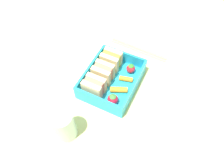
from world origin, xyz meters
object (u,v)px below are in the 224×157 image
drinking_glass (64,125)px  strawberry_left (113,99)px  carrot_stick_left (119,90)px  strawberry_far_left (131,68)px  chopstick_pair (138,49)px  sandwich_center (111,60)px  folded_napkin (158,103)px  sandwich_left (94,87)px  carrot_stick_far_left (126,79)px  sandwich_center_left (103,73)px

drinking_glass → strawberry_left: bearing=-28.8°
carrot_stick_left → strawberry_far_left: (7.84, -0.23, 0.66)cm
chopstick_pair → drinking_glass: (-34.19, 5.56, 4.33)cm
sandwich_center → drinking_glass: size_ratio=0.60×
sandwich_center → carrot_stick_left: sandwich_center is taller
chopstick_pair → folded_napkin: chopstick_pair is taller
sandwich_left → carrot_stick_far_left: size_ratio=1.44×
sandwich_center_left → strawberry_left: (-5.98, -5.92, -1.05)cm
sandwich_center_left → drinking_glass: 18.34cm
strawberry_far_left → drinking_glass: drinking_glass is taller
sandwich_left → folded_napkin: sandwich_left is taller
sandwich_center → carrot_stick_left: bearing=-141.3°
drinking_glass → folded_napkin: size_ratio=0.71×
carrot_stick_far_left → sandwich_center: bearing=63.3°
chopstick_pair → drinking_glass: drinking_glass is taller
sandwich_left → strawberry_far_left: bearing=-29.3°
sandwich_center_left → strawberry_far_left: (5.71, -6.14, -1.20)cm
sandwich_center_left → carrot_stick_left: bearing=-109.8°
strawberry_far_left → carrot_stick_left: bearing=178.3°
drinking_glass → carrot_stick_far_left: bearing=-19.1°
carrot_stick_far_left → chopstick_pair: size_ratio=0.20×
sandwich_left → sandwich_center_left: 5.25cm
drinking_glass → folded_napkin: drinking_glass is taller
sandwich_center → chopstick_pair: 12.14cm
sandwich_center_left → carrot_stick_far_left: bearing=-71.1°
carrot_stick_left → carrot_stick_far_left: bearing=-4.1°
sandwich_center → chopstick_pair: size_ratio=0.29×
chopstick_pair → carrot_stick_left: bearing=-176.2°
chopstick_pair → strawberry_left: bearing=-176.8°
sandwich_center_left → drinking_glass: drinking_glass is taller
carrot_stick_left → sandwich_center_left: bearing=70.2°
sandwich_center_left → strawberry_far_left: sandwich_center_left is taller
sandwich_center_left → folded_napkin: (-0.35, -16.90, -3.63)cm
carrot_stick_left → sandwich_left: bearing=117.8°
carrot_stick_far_left → chopstick_pair: (13.77, 1.50, -1.53)cm
sandwich_center_left → carrot_stick_left: size_ratio=1.17×
folded_napkin → sandwich_center_left: bearing=88.8°
drinking_glass → strawberry_far_left: bearing=-16.2°
carrot_stick_left → chopstick_pair: (18.01, 1.20, -1.63)cm
sandwich_left → strawberry_left: 6.05cm
sandwich_center → carrot_stick_left: size_ratio=1.17×
strawberry_left → folded_napkin: 12.61cm
sandwich_center_left → carrot_stick_far_left: sandwich_center_left is taller
folded_napkin → carrot_stick_left: bearing=99.2°
carrot_stick_far_left → strawberry_far_left: bearing=1.1°
sandwich_center → carrot_stick_far_left: (-3.13, -6.21, -1.95)cm
chopstick_pair → folded_napkin: 20.31cm
carrot_stick_left → carrot_stick_far_left: carrot_stick_left is taller
sandwich_center_left → strawberry_left: bearing=-135.3°
sandwich_center_left → sandwich_center: bearing=0.0°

